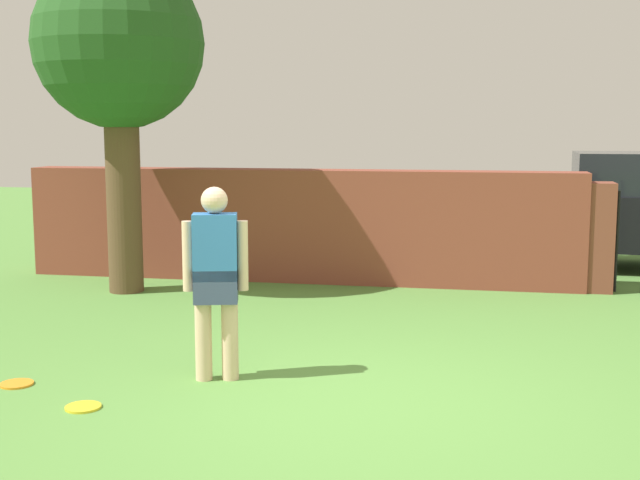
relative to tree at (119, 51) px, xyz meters
name	(u,v)px	position (x,y,z in m)	size (l,w,h in m)	color
ground_plane	(351,405)	(3.50, -3.77, -3.03)	(40.00, 40.00, 0.00)	#568C3D
brick_wall	(298,225)	(2.00, 1.16, -2.27)	(7.59, 0.50, 1.52)	brown
tree	(119,51)	(0.00, 0.00, 0.00)	(2.11, 2.11, 4.18)	brown
person	(216,274)	(2.30, -3.35, -2.13)	(0.53, 0.30, 1.62)	beige
frisbee_yellow	(83,407)	(1.52, -4.23, -3.02)	(0.27, 0.27, 0.02)	yellow
frisbee_orange	(17,384)	(0.72, -3.81, -3.02)	(0.27, 0.27, 0.02)	orange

